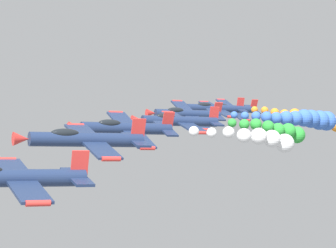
# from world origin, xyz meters

# --- Properties ---
(airplane_lead) EXTENTS (9.31, 10.35, 3.26)m
(airplane_lead) POSITION_xyz_m (-31.20, 24.21, 123.22)
(airplane_lead) COLOR navy
(airplane_left_inner) EXTENTS (9.22, 10.35, 3.42)m
(airplane_left_inner) POSITION_xyz_m (-21.60, 16.47, 125.93)
(airplane_left_inner) COLOR navy
(airplane_right_inner) EXTENTS (8.90, 10.35, 4.17)m
(airplane_right_inner) POSITION_xyz_m (-9.94, 8.81, 127.41)
(airplane_right_inner) COLOR navy
(smoke_trail_right_inner) EXTENTS (4.28, 13.75, 2.60)m
(smoke_trail_right_inner) POSITION_xyz_m (-8.23, -7.20, 126.69)
(smoke_trail_right_inner) COLOR white
(airplane_left_outer) EXTENTS (9.25, 10.35, 3.37)m
(airplane_left_outer) POSITION_xyz_m (-0.76, -0.95, 128.78)
(airplane_left_outer) COLOR navy
(smoke_trail_left_outer) EXTENTS (3.19, 11.35, 2.80)m
(smoke_trail_left_outer) POSITION_xyz_m (0.31, -14.65, 128.01)
(smoke_trail_left_outer) COLOR green
(airplane_right_outer) EXTENTS (8.72, 10.35, 4.58)m
(airplane_right_outer) POSITION_xyz_m (10.73, -7.33, 130.39)
(airplane_right_outer) COLOR navy
(smoke_trail_right_outer) EXTENTS (5.90, 19.35, 2.89)m
(smoke_trail_right_outer) POSITION_xyz_m (13.31, -27.41, 130.31)
(smoke_trail_right_outer) COLOR blue
(airplane_trailing) EXTENTS (9.24, 10.35, 3.39)m
(airplane_trailing) POSITION_xyz_m (21.70, -16.90, 132.11)
(airplane_trailing) COLOR navy
(smoke_trail_trailing) EXTENTS (4.36, 17.01, 4.24)m
(smoke_trail_trailing) POSITION_xyz_m (20.14, -35.08, 130.53)
(smoke_trail_trailing) COLOR orange
(airplane_high_slot) EXTENTS (8.85, 10.35, 4.29)m
(airplane_high_slot) POSITION_xyz_m (30.72, -24.41, 132.83)
(airplane_high_slot) COLOR navy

